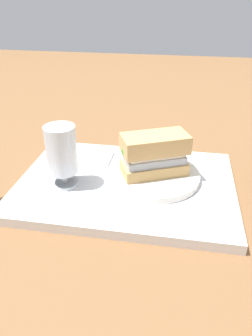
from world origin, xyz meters
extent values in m
plane|color=brown|center=(0.00, 0.00, 0.00)|extent=(3.00, 3.00, 0.00)
cube|color=silver|center=(0.00, 0.00, 0.01)|extent=(0.44, 0.32, 0.02)
cube|color=silver|center=(0.00, 0.00, 0.02)|extent=(0.38, 0.27, 0.00)
cylinder|color=silver|center=(-0.06, -0.02, 0.03)|extent=(0.19, 0.19, 0.01)
cube|color=tan|center=(-0.06, -0.02, 0.05)|extent=(0.14, 0.11, 0.02)
cube|color=#9EA3A8|center=(-0.06, -0.02, 0.07)|extent=(0.13, 0.10, 0.02)
cube|color=silver|center=(-0.06, -0.02, 0.08)|extent=(0.12, 0.09, 0.01)
sphere|color=#47932D|center=(-0.01, 0.00, 0.09)|extent=(0.04, 0.04, 0.04)
cube|color=tan|center=(-0.06, -0.02, 0.10)|extent=(0.14, 0.11, 0.04)
cylinder|color=silver|center=(0.12, 0.04, 0.02)|extent=(0.06, 0.06, 0.01)
cylinder|color=silver|center=(0.12, 0.04, 0.04)|extent=(0.01, 0.01, 0.02)
cylinder|color=silver|center=(0.12, 0.04, 0.10)|extent=(0.06, 0.06, 0.09)
cylinder|color=gold|center=(0.12, 0.04, 0.08)|extent=(0.06, 0.06, 0.07)
cylinder|color=white|center=(0.12, 0.04, 0.12)|extent=(0.05, 0.05, 0.01)
cube|color=white|center=(0.09, -0.08, 0.02)|extent=(0.09, 0.07, 0.01)
camera|label=1|loc=(-0.10, 0.57, 0.38)|focal=35.11mm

